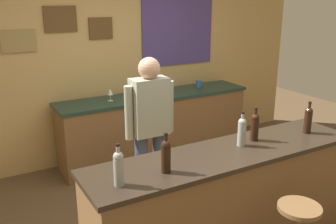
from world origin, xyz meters
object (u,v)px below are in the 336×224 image
wine_bottle_d (255,126)px  bartender (150,127)px  wine_bottle_b (166,155)px  coffee_mug (199,84)px  wine_bottle_e (308,119)px  wine_bottle_a (119,167)px  wine_glass_b (168,87)px  wine_glass_a (110,92)px  wine_bottle_c (242,131)px

wine_bottle_d → bartender: bearing=131.7°
wine_bottle_b → coffee_mug: size_ratio=2.45×
wine_bottle_e → coffee_mug: wine_bottle_e is taller
bartender → coffee_mug: 1.94m
wine_bottle_a → bartender: bearing=52.6°
wine_bottle_e → wine_glass_b: 2.01m
coffee_mug → wine_bottle_b: bearing=-129.0°
bartender → wine_glass_b: bartender is taller
wine_bottle_b → wine_bottle_e: (1.57, 0.06, 0.00)m
wine_bottle_d → wine_glass_b: size_ratio=1.97×
bartender → wine_bottle_d: bartender is taller
bartender → wine_glass_b: size_ratio=10.45×
bartender → wine_glass_a: bearing=87.1°
bartender → coffee_mug: (1.45, 1.29, 0.01)m
wine_bottle_a → wine_bottle_c: (1.19, 0.14, 0.00)m
wine_bottle_c → wine_glass_b: 1.95m
wine_glass_a → coffee_mug: (1.39, 0.08, -0.06)m
wine_bottle_c → wine_bottle_d: bearing=12.5°
wine_glass_a → wine_bottle_b: bearing=-100.5°
wine_bottle_c → wine_glass_b: (0.36, 1.91, -0.05)m
wine_bottle_c → wine_bottle_e: (0.75, -0.06, 0.00)m
wine_glass_a → wine_bottle_a: bearing=-109.8°
wine_bottle_a → wine_glass_a: wine_bottle_a is taller
wine_bottle_b → wine_bottle_a: bearing=-177.0°
wine_bottle_c → coffee_mug: 2.29m
wine_bottle_e → wine_bottle_d: bearing=169.9°
wine_glass_b → wine_bottle_a: bearing=-127.1°
wine_bottle_e → wine_bottle_b: bearing=-177.7°
wine_bottle_c → wine_bottle_b: bearing=-171.4°
wine_bottle_b → wine_bottle_e: 1.57m
wine_bottle_a → wine_bottle_e: same height
wine_bottle_c → wine_bottle_a: bearing=-173.2°
coffee_mug → bartender: bearing=-138.3°
bartender → wine_glass_a: (0.06, 1.21, 0.07)m
wine_glass_b → coffee_mug: 0.63m
wine_glass_b → coffee_mug: size_ratio=1.24×
wine_bottle_d → wine_glass_b: (0.18, 1.87, -0.05)m
wine_bottle_b → wine_bottle_d: bearing=9.3°
wine_bottle_a → wine_bottle_b: size_ratio=1.00×
bartender → coffee_mug: size_ratio=12.96×
wine_glass_b → coffee_mug: (0.61, 0.17, -0.06)m
wine_glass_b → wine_glass_a: bearing=173.5°
bartender → wine_bottle_c: 0.93m
wine_bottle_a → wine_bottle_d: bearing=7.6°
wine_bottle_a → wine_bottle_b: same height
wine_bottle_a → wine_bottle_d: (1.38, 0.18, 0.00)m
wine_bottle_e → wine_glass_b: size_ratio=1.97×
wine_bottle_d → wine_glass_b: 1.88m
bartender → wine_bottle_c: bearing=-58.5°
wine_bottle_b → coffee_mug: wine_bottle_b is taller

